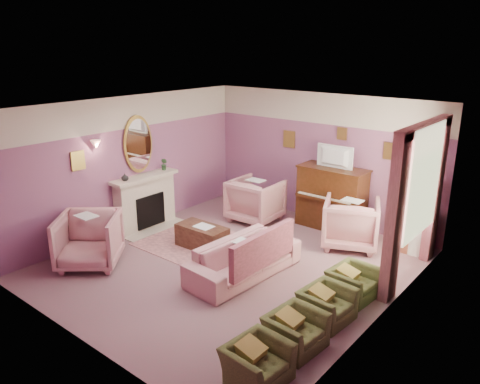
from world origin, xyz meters
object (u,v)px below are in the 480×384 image
Objects in this scene: coffee_table at (202,237)px; floral_armchair_left at (256,198)px; floral_armchair_front at (89,238)px; piano at (332,199)px; olive_chair_b at (296,326)px; olive_chair_d at (353,278)px; sofa at (244,252)px; olive_chair_a at (257,357)px; television at (333,155)px; olive_chair_c at (327,300)px; floral_armchair_right at (351,221)px; side_table at (419,234)px.

coffee_table is 1.84m from floral_armchair_left.
floral_armchair_left is at bearing 75.44° from floral_armchair_front.
piano is 1.65m from floral_armchair_left.
olive_chair_b is 1.64m from olive_chair_d.
sofa is 2.09m from olive_chair_b.
floral_armchair_front reaches higher than coffee_table.
floral_armchair_left is 3.60m from olive_chair_d.
sofa reaches higher than coffee_table.
olive_chair_a is (3.09, -2.31, 0.09)m from coffee_table.
olive_chair_a is at bearing -70.67° from piano.
coffee_table is at bearing 143.27° from olive_chair_a.
piano is 1.33× the size of floral_armchair_left.
television reaches higher than olive_chair_b.
olive_chair_c is at bearing 90.00° from olive_chair_a.
television is (0.00, -0.05, 0.95)m from piano.
floral_armchair_front is at bearing -164.66° from olive_chair_c.
piano is at bearing 141.03° from floral_armchair_right.
floral_armchair_left is at bearing 92.92° from coffee_table.
olive_chair_a is at bearing -36.73° from coffee_table.
olive_chair_c is 1.00× the size of olive_chair_d.
piano is 0.99m from floral_armchair_right.
piano is at bearing 109.33° from olive_chair_a.
television is at bearing 118.39° from olive_chair_c.
piano reaches higher than floral_armchair_right.
olive_chair_a and olive_chair_d have the same top height.
coffee_table is at bearing -143.17° from side_table.
sofa reaches higher than side_table.
floral_armchair_left is 4.04m from olive_chair_c.
television is 0.76× the size of floral_armchair_right.
olive_chair_a is 1.00× the size of olive_chair_b.
olive_chair_c is (1.69, -3.17, -0.33)m from piano.
piano reaches higher than olive_chair_d.
piano is at bearing 178.68° from side_table.
olive_chair_a is 1.00× the size of olive_chair_c.
floral_armchair_right is 1.43× the size of olive_chair_d.
coffee_table is 3.16m from olive_chair_c.
floral_armchair_right reaches higher than sofa.
television reaches higher than piano.
sofa is 3.04× the size of side_table.
floral_armchair_left and floral_armchair_right have the same top height.
floral_armchair_front is 6.07m from side_table.
olive_chair_c is at bearing -37.94° from floral_armchair_left.
sofa is at bearing -15.16° from coffee_table.
olive_chair_d is at bearing 25.33° from floral_armchair_front.
olive_chair_a is 2.46m from olive_chair_d.
floral_armchair_front reaches higher than olive_chair_b.
piano is 2.00× the size of side_table.
olive_chair_b is 1.05× the size of side_table.
piano is at bearing 88.55° from sofa.
floral_armchair_front is (-2.43, -4.26, -1.07)m from television.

